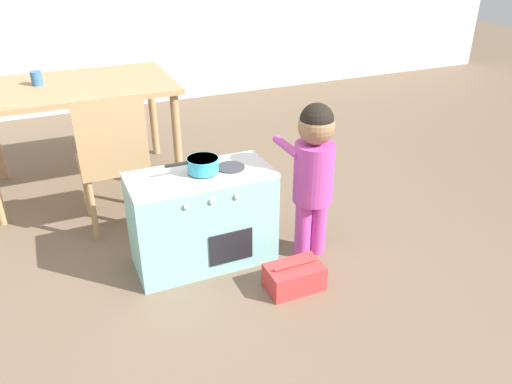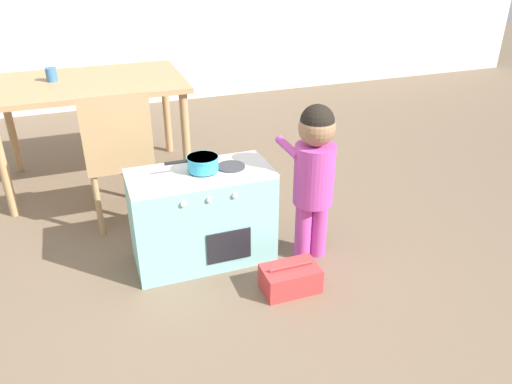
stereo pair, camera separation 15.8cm
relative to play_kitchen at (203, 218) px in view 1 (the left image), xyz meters
name	(u,v)px [view 1 (the left image)]	position (x,y,z in m)	size (l,w,h in m)	color
ground_plane	(222,360)	(-0.17, -0.73, -0.27)	(16.00, 16.00, 0.00)	brown
play_kitchen	(203,218)	(0.00, 0.00, 0.00)	(0.75, 0.36, 0.54)	#8CD1CC
toy_pot	(202,164)	(0.02, 0.00, 0.32)	(0.28, 0.16, 0.07)	#38B2D6
child_figure	(314,165)	(0.56, -0.17, 0.28)	(0.24, 0.36, 0.88)	#BC429E
toy_basket	(294,277)	(0.34, -0.42, -0.20)	(0.29, 0.18, 0.15)	#D13838
dining_table	(76,97)	(-0.46, 1.24, 0.38)	(1.27, 0.84, 0.73)	tan
dining_chair_near	(113,160)	(-0.36, 0.54, 0.19)	(0.38, 0.38, 0.86)	tan
cup_on_table	(37,78)	(-0.68, 1.30, 0.51)	(0.07, 0.07, 0.09)	teal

